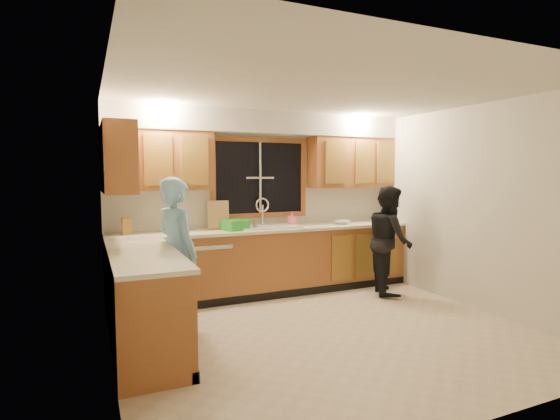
# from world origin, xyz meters

# --- Properties ---
(floor) EXTENTS (4.20, 4.20, 0.00)m
(floor) POSITION_xyz_m (0.00, 0.00, 0.00)
(floor) COLOR beige
(floor) RESTS_ON ground
(ceiling) EXTENTS (4.20, 4.20, 0.00)m
(ceiling) POSITION_xyz_m (0.00, 0.00, 2.50)
(ceiling) COLOR silver
(wall_back) EXTENTS (4.20, 0.00, 4.20)m
(wall_back) POSITION_xyz_m (0.00, 1.90, 1.25)
(wall_back) COLOR beige
(wall_back) RESTS_ON ground
(wall_left) EXTENTS (0.00, 3.80, 3.80)m
(wall_left) POSITION_xyz_m (-2.10, 0.00, 1.25)
(wall_left) COLOR beige
(wall_left) RESTS_ON ground
(wall_right) EXTENTS (0.00, 3.80, 3.80)m
(wall_right) POSITION_xyz_m (2.10, 0.00, 1.25)
(wall_right) COLOR beige
(wall_right) RESTS_ON ground
(base_cabinets_back) EXTENTS (4.20, 0.60, 0.88)m
(base_cabinets_back) POSITION_xyz_m (0.00, 1.60, 0.44)
(base_cabinets_back) COLOR #A15E2E
(base_cabinets_back) RESTS_ON ground
(base_cabinets_left) EXTENTS (0.60, 1.90, 0.88)m
(base_cabinets_left) POSITION_xyz_m (-1.80, 0.35, 0.44)
(base_cabinets_left) COLOR #A15E2E
(base_cabinets_left) RESTS_ON ground
(countertop_back) EXTENTS (4.20, 0.63, 0.04)m
(countertop_back) POSITION_xyz_m (0.00, 1.58, 0.90)
(countertop_back) COLOR white
(countertop_back) RESTS_ON base_cabinets_back
(countertop_left) EXTENTS (0.63, 1.90, 0.04)m
(countertop_left) POSITION_xyz_m (-1.79, 0.35, 0.90)
(countertop_left) COLOR white
(countertop_left) RESTS_ON base_cabinets_left
(upper_cabinets_left) EXTENTS (1.35, 0.33, 0.75)m
(upper_cabinets_left) POSITION_xyz_m (-1.43, 1.73, 1.83)
(upper_cabinets_left) COLOR #A15E2E
(upper_cabinets_left) RESTS_ON wall_back
(upper_cabinets_right) EXTENTS (1.35, 0.33, 0.75)m
(upper_cabinets_right) POSITION_xyz_m (1.43, 1.73, 1.83)
(upper_cabinets_right) COLOR #A15E2E
(upper_cabinets_right) RESTS_ON wall_back
(upper_cabinets_return) EXTENTS (0.33, 0.90, 0.75)m
(upper_cabinets_return) POSITION_xyz_m (-1.94, 1.12, 1.83)
(upper_cabinets_return) COLOR #A15E2E
(upper_cabinets_return) RESTS_ON wall_left
(soffit) EXTENTS (4.20, 0.35, 0.30)m
(soffit) POSITION_xyz_m (0.00, 1.72, 2.35)
(soffit) COLOR beige
(soffit) RESTS_ON wall_back
(window_frame) EXTENTS (1.44, 0.03, 1.14)m
(window_frame) POSITION_xyz_m (0.00, 1.89, 1.60)
(window_frame) COLOR black
(window_frame) RESTS_ON wall_back
(sink) EXTENTS (0.86, 0.52, 0.57)m
(sink) POSITION_xyz_m (0.00, 1.60, 0.86)
(sink) COLOR white
(sink) RESTS_ON countertop_back
(dishwasher) EXTENTS (0.60, 0.56, 0.82)m
(dishwasher) POSITION_xyz_m (-0.85, 1.59, 0.41)
(dishwasher) COLOR white
(dishwasher) RESTS_ON floor
(stove) EXTENTS (0.58, 0.75, 0.90)m
(stove) POSITION_xyz_m (-1.80, -0.22, 0.45)
(stove) COLOR white
(stove) RESTS_ON floor
(man) EXTENTS (0.58, 0.69, 1.63)m
(man) POSITION_xyz_m (-1.41, 0.71, 0.81)
(man) COLOR #7CBCEB
(man) RESTS_ON floor
(woman) EXTENTS (0.82, 0.90, 1.50)m
(woman) POSITION_xyz_m (1.55, 0.94, 0.75)
(woman) COLOR black
(woman) RESTS_ON floor
(knife_block) EXTENTS (0.12, 0.10, 0.21)m
(knife_block) POSITION_xyz_m (-1.83, 1.65, 1.02)
(knife_block) COLOR olive
(knife_block) RESTS_ON countertop_back
(cutting_board) EXTENTS (0.30, 0.14, 0.38)m
(cutting_board) POSITION_xyz_m (-0.66, 1.75, 1.11)
(cutting_board) COLOR tan
(cutting_board) RESTS_ON countertop_back
(dish_crate) EXTENTS (0.35, 0.34, 0.14)m
(dish_crate) POSITION_xyz_m (-0.49, 1.53, 0.99)
(dish_crate) COLOR green
(dish_crate) RESTS_ON countertop_back
(soap_bottle) EXTENTS (0.11, 0.11, 0.20)m
(soap_bottle) POSITION_xyz_m (0.39, 1.65, 1.02)
(soap_bottle) COLOR #F55D83
(soap_bottle) RESTS_ON countertop_back
(bowl) EXTENTS (0.30, 0.30, 0.06)m
(bowl) POSITION_xyz_m (1.15, 1.55, 0.95)
(bowl) COLOR silver
(bowl) RESTS_ON countertop_back
(can_left) EXTENTS (0.06, 0.06, 0.11)m
(can_left) POSITION_xyz_m (-0.38, 1.46, 0.97)
(can_left) COLOR #B8AB8D
(can_left) RESTS_ON countertop_back
(can_right) EXTENTS (0.08, 0.08, 0.12)m
(can_right) POSITION_xyz_m (-0.23, 1.49, 0.98)
(can_right) COLOR #B8AB8D
(can_right) RESTS_ON countertop_back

